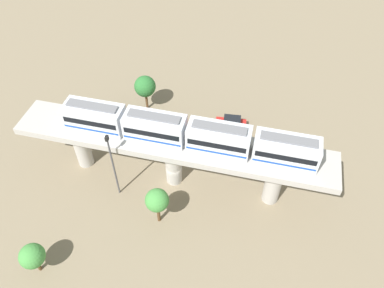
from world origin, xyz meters
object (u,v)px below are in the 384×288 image
Objects in this scene: train at (186,133)px; tree_near_viaduct at (157,201)px; parked_car_blue at (117,115)px; parked_car_orange at (160,136)px; tree_far_corner at (145,87)px; tree_mid_lot at (32,256)px; parked_car_red at (231,124)px; signal_post at (113,164)px.

tree_near_viaduct is (5.92, -1.73, -4.71)m from train.
parked_car_orange is at bearing 66.86° from parked_car_blue.
parked_car_orange is 0.78× the size of tree_far_corner.
train is at bearing 140.45° from tree_mid_lot.
tree_far_corner is at bearing -100.68° from parked_car_red.
parked_car_red is at bearing 113.37° from parked_car_orange.
parked_car_red is at bearing 84.79° from tree_far_corner.
tree_far_corner is (-3.28, 3.43, 3.24)m from parked_car_blue.
signal_post is at bearing 158.21° from tree_mid_lot.
parked_car_blue is at bearing -113.99° from parked_car_orange.
parked_car_blue is 1.05× the size of tree_mid_lot.
train reaches higher than parked_car_red.
tree_near_viaduct is 6.43m from signal_post.
train reaches higher than tree_far_corner.
parked_car_red is at bearing 148.32° from tree_mid_lot.
tree_mid_lot is (24.92, -15.38, 2.06)m from parked_car_red.
signal_post reaches higher than tree_far_corner.
signal_post is at bearing 5.79° from tree_far_corner.
train is at bearing 114.52° from signal_post.
tree_far_corner is at bearing -151.89° from parked_car_orange.
parked_car_orange is 21.38m from tree_mid_lot.
tree_mid_lot is (22.79, 0.61, 2.06)m from parked_car_blue.
tree_far_corner is 15.30m from signal_post.
parked_car_blue and parked_car_orange have the same top height.
tree_mid_lot is 0.43× the size of signal_post.
parked_car_red is at bearing 161.44° from train.
parked_car_red is (-2.13, 15.99, 0.00)m from parked_car_blue.
tree_near_viaduct reaches higher than parked_car_blue.
parked_car_orange is at bearing 166.89° from signal_post.
train is 4.97× the size of tree_far_corner.
signal_post reaches higher than tree_near_viaduct.
tree_mid_lot is at bearing -50.26° from tree_near_viaduct.
tree_far_corner is at bearing 130.11° from parked_car_blue.
signal_post is (15.16, 1.54, 1.34)m from tree_far_corner.
parked_car_blue is at bearing -143.42° from tree_near_viaduct.
tree_mid_lot is 26.25m from tree_far_corner.
parked_car_orange is 12.77m from tree_near_viaduct.
tree_far_corner is at bearing -174.21° from signal_post.
tree_far_corner is (-11.76, -8.99, -4.57)m from train.
tree_far_corner is at bearing 173.82° from tree_mid_lot.
signal_post reaches higher than parked_car_orange.
train reaches higher than parked_car_orange.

